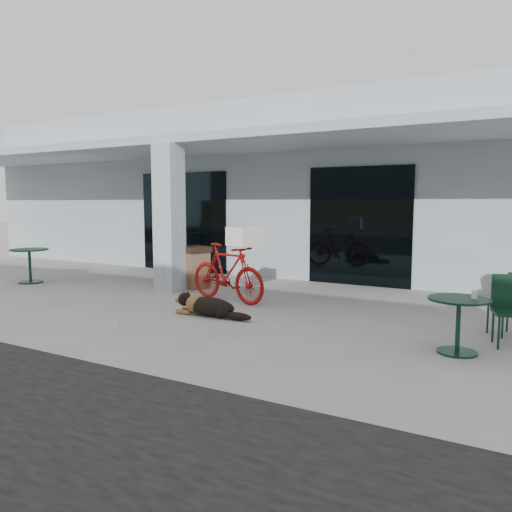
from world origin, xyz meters
The scene contains 16 objects.
ground centered at (0.00, 0.00, 0.00)m, with size 80.00×80.00×0.00m, color #B1AFA7.
building centered at (0.00, 8.50, 2.25)m, with size 22.00×7.00×4.50m, color silver.
storefront_glass_left centered at (-3.20, 4.98, 1.35)m, with size 2.80×0.06×2.70m, color black.
storefront_glass_right centered at (1.80, 4.98, 1.35)m, with size 2.40×0.06×2.70m, color black.
column centered at (-1.50, 2.30, 1.56)m, with size 0.50×0.50×3.12m, color silver.
overhang centered at (0.00, 3.60, 3.21)m, with size 22.00×2.80×0.18m, color silver.
bicycle centered at (0.21, 1.90, 0.56)m, with size 0.52×1.86×1.12m, color #9B0E0C.
laundry_basket centered at (0.65, 1.81, 1.28)m, with size 0.57×0.42×0.34m, color white.
dog centered at (0.63, 0.70, 0.18)m, with size 1.11×0.37×0.37m, color black, non-canonical shape.
cup_near_dog centered at (-0.13, -0.68, 0.04)m, with size 0.07×0.07×0.09m, color white.
cafe_table_near centered at (-5.06, 1.49, 0.40)m, with size 0.86×0.86×0.80m, color #133725, non-canonical shape.
cafe_table_far centered at (4.53, 0.54, 0.35)m, with size 0.75×0.75×0.71m, color #133725, non-canonical shape.
cafe_chair_far_a centered at (5.09, 1.19, 0.47)m, with size 0.42×0.46×0.94m, color #133725, non-canonical shape.
cafe_chair_far_b centered at (5.00, 1.80, 0.44)m, with size 0.40×0.44×0.88m, color #133725, non-canonical shape.
cup_on_table centered at (4.69, 0.61, 0.76)m, with size 0.07×0.07×0.10m, color white.
trash_receptacle centered at (-1.20, 2.80, 0.46)m, with size 0.54×0.54×0.93m, color brown, non-canonical shape.
Camera 1 is at (5.33, -6.04, 1.90)m, focal length 35.00 mm.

